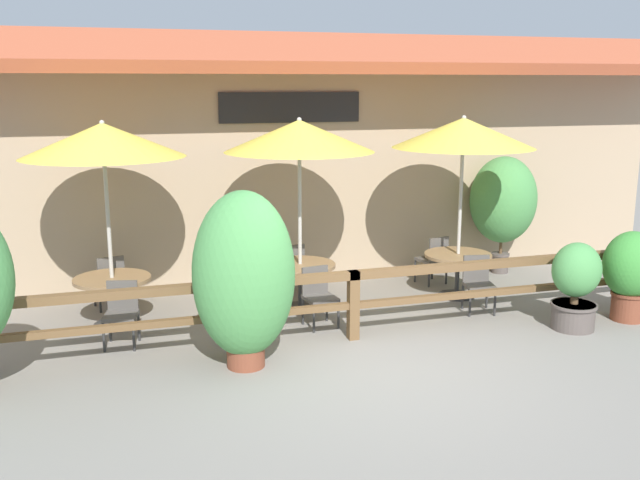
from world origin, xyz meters
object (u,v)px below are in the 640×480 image
potted_plant_tall_tropical (576,284)px  dining_table_near (113,287)px  chair_middle_wallside (290,266)px  potted_plant_broad_leaf (503,201)px  dining_table_far (458,262)px  chair_far_wallside (434,257)px  chair_middle_streetside (319,294)px  patio_umbrella_far (463,133)px  patio_umbrella_middle (299,136)px  patio_umbrella_near (103,140)px  potted_plant_entrance_palm (244,277)px  potted_plant_small_flowering (631,270)px  chair_near_wallside (110,279)px  dining_table_middle (300,273)px  chair_far_streetside (478,281)px  chair_near_streetside (121,311)px

potted_plant_tall_tropical → dining_table_near: bearing=162.0°
chair_middle_wallside → potted_plant_broad_leaf: 4.11m
dining_table_far → chair_far_wallside: (-0.05, 0.78, -0.10)m
chair_middle_streetside → patio_umbrella_far: size_ratio=0.29×
patio_umbrella_middle → potted_plant_tall_tropical: (3.44, -1.99, -1.98)m
patio_umbrella_near → dining_table_near: bearing=-45.0°
dining_table_far → potted_plant_tall_tropical: (0.84, -1.88, 0.09)m
patio_umbrella_near → chair_far_wallside: bearing=6.9°
potted_plant_entrance_palm → potted_plant_small_flowering: (5.69, 0.11, -0.39)m
chair_far_wallside → potted_plant_tall_tropical: (0.88, -2.66, 0.19)m
chair_middle_streetside → chair_far_wallside: bearing=22.6°
patio_umbrella_middle → potted_plant_small_flowering: bearing=-23.0°
chair_near_wallside → dining_table_middle: size_ratio=0.78×
chair_far_streetside → potted_plant_small_flowering: size_ratio=0.64×
chair_middle_wallside → dining_table_far: size_ratio=0.78×
chair_near_wallside → patio_umbrella_near: bearing=80.0°
patio_umbrella_far → chair_far_wallside: (-0.05, 0.78, -2.17)m
chair_near_streetside → potted_plant_small_flowering: bearing=4.0°
patio_umbrella_near → chair_near_wallside: 2.32m
patio_umbrella_middle → potted_plant_entrance_palm: size_ratio=1.33×
chair_near_streetside → patio_umbrella_far: 5.73m
patio_umbrella_near → potted_plant_tall_tropical: (6.19, -2.02, -1.98)m
potted_plant_small_flowering → chair_middle_wallside: bearing=148.4°
potted_plant_tall_tropical → potted_plant_broad_leaf: potted_plant_broad_leaf is taller
dining_table_middle → patio_umbrella_far: size_ratio=0.37×
dining_table_far → patio_umbrella_far: bearing=0.0°
patio_umbrella_near → potted_plant_entrance_palm: 2.94m
chair_middle_streetside → chair_far_wallside: same height
potted_plant_small_flowering → potted_plant_broad_leaf: (-0.38, 2.91, 0.58)m
dining_table_far → chair_far_streetside: size_ratio=1.28×
chair_far_wallside → patio_umbrella_far: bearing=79.9°
chair_near_wallside → chair_middle_wallside: bearing=167.2°
chair_near_wallside → chair_far_streetside: size_ratio=1.00×
chair_near_streetside → chair_far_streetside: size_ratio=1.00×
chair_far_wallside → potted_plant_entrance_palm: bearing=21.4°
dining_table_near → potted_plant_tall_tropical: size_ratio=0.87×
patio_umbrella_near → chair_middle_streetside: (2.80, -0.84, -2.17)m
potted_plant_small_flowering → potted_plant_tall_tropical: bearing=-174.2°
chair_middle_wallside → chair_far_wallside: 2.51m
patio_umbrella_middle → potted_plant_tall_tropical: patio_umbrella_middle is taller
dining_table_middle → potted_plant_broad_leaf: potted_plant_broad_leaf is taller
chair_near_streetside → potted_plant_broad_leaf: potted_plant_broad_leaf is taller
chair_near_wallside → chair_middle_streetside: 3.28m
potted_plant_broad_leaf → potted_plant_tall_tropical: bearing=-101.7°
patio_umbrella_far → potted_plant_tall_tropical: 2.86m
dining_table_near → chair_near_streetside: 0.83m
dining_table_far → chair_far_streetside: chair_far_streetside is taller
patio_umbrella_near → chair_near_streetside: (0.09, -0.82, -2.17)m
patio_umbrella_near → chair_near_wallside: (-0.03, 0.82, -2.17)m
dining_table_near → chair_far_wallside: (5.30, 0.64, -0.10)m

